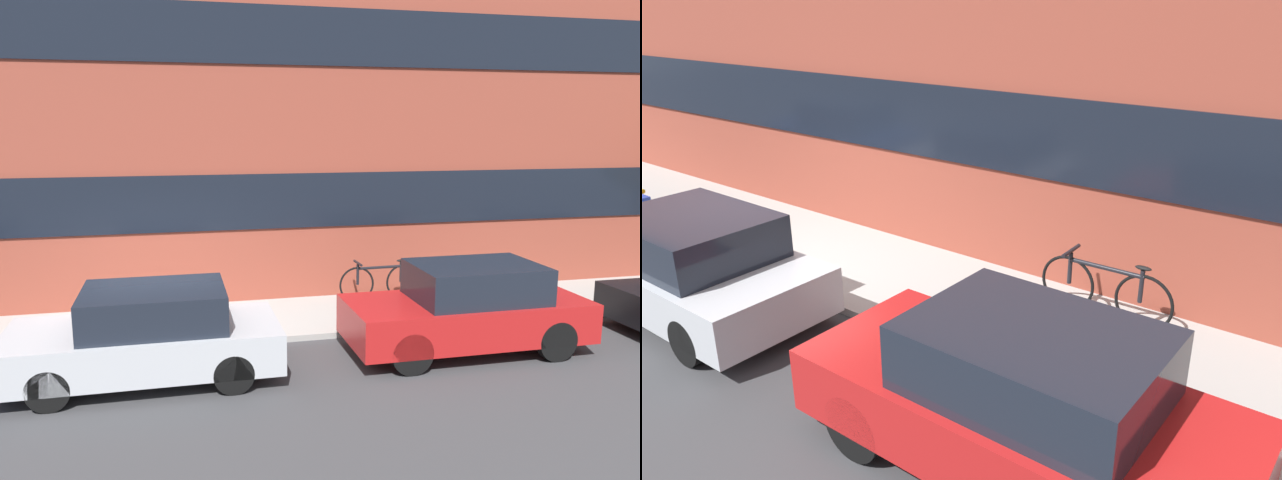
% 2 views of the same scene
% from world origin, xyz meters
% --- Properties ---
extents(ground_plane, '(56.00, 56.00, 0.00)m').
position_xyz_m(ground_plane, '(0.00, 0.00, 0.00)').
color(ground_plane, '#38383A').
extents(sidewalk_strip, '(28.00, 2.36, 0.11)m').
position_xyz_m(sidewalk_strip, '(0.00, 1.18, 0.05)').
color(sidewalk_strip, '#9E9E99').
rests_on(sidewalk_strip, ground_plane).
extents(rowhouse_facade, '(28.00, 1.02, 9.69)m').
position_xyz_m(rowhouse_facade, '(0.00, 2.81, 4.85)').
color(rowhouse_facade, brown).
rests_on(rowhouse_facade, ground_plane).
extents(parked_car_silver, '(3.82, 1.75, 1.34)m').
position_xyz_m(parked_car_silver, '(-0.06, -1.05, 0.66)').
color(parked_car_silver, '#B2B5BA').
rests_on(parked_car_silver, ground_plane).
extents(parked_car_red, '(3.87, 1.63, 1.44)m').
position_xyz_m(parked_car_red, '(4.94, -1.05, 0.71)').
color(parked_car_red, '#AD1919').
rests_on(parked_car_red, ground_plane).
extents(bicycle, '(1.73, 0.44, 0.83)m').
position_xyz_m(bicycle, '(4.40, 1.75, 0.52)').
color(bicycle, black).
rests_on(bicycle, sidewalk_strip).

